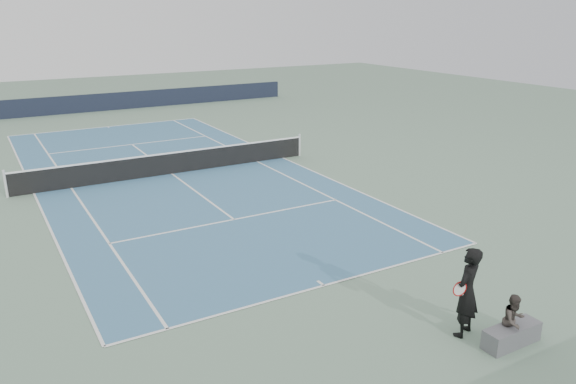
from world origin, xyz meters
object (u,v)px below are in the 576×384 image
tennis_player (467,292)px  tennis_net (171,163)px  tennis_ball (497,342)px  spectator_bench (513,327)px

tennis_player → tennis_net: bearing=95.2°
tennis_net → tennis_ball: 15.97m
tennis_player → spectator_bench: bearing=-54.6°
tennis_ball → spectator_bench: spectator_bench is taller
tennis_net → tennis_player: size_ratio=6.38×
tennis_player → spectator_bench: tennis_player is taller
tennis_net → tennis_player: 15.30m
tennis_net → spectator_bench: size_ratio=9.43×
tennis_net → tennis_ball: bearing=-83.8°
tennis_net → tennis_player: tennis_player is taller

